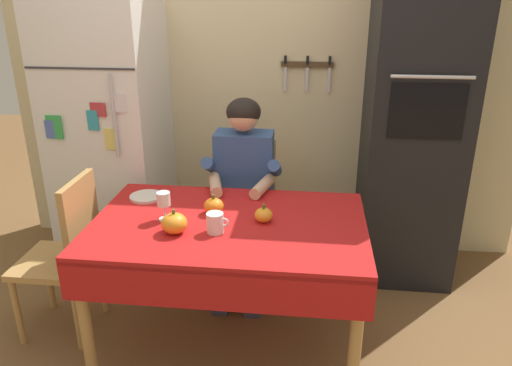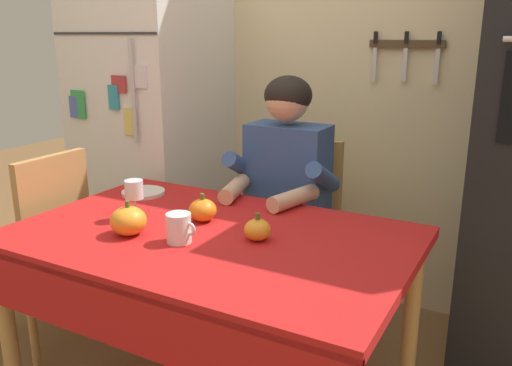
{
  "view_description": "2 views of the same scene",
  "coord_description": "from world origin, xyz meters",
  "px_view_note": "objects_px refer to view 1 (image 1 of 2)",
  "views": [
    {
      "loc": [
        0.4,
        -2.12,
        1.84
      ],
      "look_at": [
        0.12,
        0.25,
        0.9
      ],
      "focal_mm": 34.36,
      "sensor_mm": 36.0,
      "label": 1
    },
    {
      "loc": [
        0.98,
        -1.35,
        1.41
      ],
      "look_at": [
        0.09,
        0.28,
        0.89
      ],
      "focal_mm": 36.99,
      "sensor_mm": 36.0,
      "label": 2
    }
  ],
  "objects_px": {
    "wall_oven": "(414,124)",
    "seated_person": "(243,181)",
    "coffee_mug": "(215,223)",
    "pumpkin_large": "(174,223)",
    "wine_glass": "(164,200)",
    "pumpkin_small": "(214,206)",
    "chair_behind_person": "(247,202)",
    "chair_left_side": "(68,250)",
    "serving_tray": "(146,197)",
    "dining_table": "(228,238)",
    "refrigerator": "(112,138)",
    "pumpkin_medium": "(264,215)"
  },
  "relations": [
    {
      "from": "coffee_mug",
      "to": "pumpkin_large",
      "type": "height_order",
      "value": "pumpkin_large"
    },
    {
      "from": "seated_person",
      "to": "pumpkin_small",
      "type": "distance_m",
      "value": 0.5
    },
    {
      "from": "chair_behind_person",
      "to": "pumpkin_large",
      "type": "height_order",
      "value": "chair_behind_person"
    },
    {
      "from": "dining_table",
      "to": "chair_left_side",
      "type": "bearing_deg",
      "value": 178.14
    },
    {
      "from": "coffee_mug",
      "to": "pumpkin_small",
      "type": "xyz_separation_m",
      "value": [
        -0.05,
        0.21,
        -0.01
      ]
    },
    {
      "from": "pumpkin_medium",
      "to": "pumpkin_large",
      "type": "bearing_deg",
      "value": -157.72
    },
    {
      "from": "wall_oven",
      "to": "coffee_mug",
      "type": "height_order",
      "value": "wall_oven"
    },
    {
      "from": "refrigerator",
      "to": "chair_behind_person",
      "type": "distance_m",
      "value": 1.02
    },
    {
      "from": "dining_table",
      "to": "serving_tray",
      "type": "height_order",
      "value": "serving_tray"
    },
    {
      "from": "refrigerator",
      "to": "serving_tray",
      "type": "relative_size",
      "value": 9.61
    },
    {
      "from": "refrigerator",
      "to": "serving_tray",
      "type": "distance_m",
      "value": 0.77
    },
    {
      "from": "pumpkin_large",
      "to": "dining_table",
      "type": "bearing_deg",
      "value": 28.15
    },
    {
      "from": "dining_table",
      "to": "pumpkin_medium",
      "type": "distance_m",
      "value": 0.22
    },
    {
      "from": "chair_behind_person",
      "to": "pumpkin_large",
      "type": "relative_size",
      "value": 7.35
    },
    {
      "from": "wall_oven",
      "to": "dining_table",
      "type": "bearing_deg",
      "value": -138.69
    },
    {
      "from": "dining_table",
      "to": "coffee_mug",
      "type": "xyz_separation_m",
      "value": [
        -0.04,
        -0.1,
        0.13
      ]
    },
    {
      "from": "seated_person",
      "to": "wine_glass",
      "type": "distance_m",
      "value": 0.69
    },
    {
      "from": "dining_table",
      "to": "chair_behind_person",
      "type": "bearing_deg",
      "value": 90.53
    },
    {
      "from": "wall_oven",
      "to": "seated_person",
      "type": "distance_m",
      "value": 1.15
    },
    {
      "from": "wall_oven",
      "to": "serving_tray",
      "type": "relative_size",
      "value": 11.22
    },
    {
      "from": "chair_behind_person",
      "to": "serving_tray",
      "type": "bearing_deg",
      "value": -134.27
    },
    {
      "from": "refrigerator",
      "to": "wall_oven",
      "type": "xyz_separation_m",
      "value": [
        2.0,
        0.04,
        0.15
      ]
    },
    {
      "from": "chair_behind_person",
      "to": "pumpkin_medium",
      "type": "distance_m",
      "value": 0.82
    },
    {
      "from": "pumpkin_medium",
      "to": "serving_tray",
      "type": "relative_size",
      "value": 0.51
    },
    {
      "from": "wine_glass",
      "to": "serving_tray",
      "type": "distance_m",
      "value": 0.34
    },
    {
      "from": "seated_person",
      "to": "chair_left_side",
      "type": "xyz_separation_m",
      "value": [
        -0.89,
        -0.57,
        -0.23
      ]
    },
    {
      "from": "chair_left_side",
      "to": "pumpkin_medium",
      "type": "height_order",
      "value": "chair_left_side"
    },
    {
      "from": "refrigerator",
      "to": "coffee_mug",
      "type": "relative_size",
      "value": 16.14
    },
    {
      "from": "wall_oven",
      "to": "chair_behind_person",
      "type": "relative_size",
      "value": 2.26
    },
    {
      "from": "wine_glass",
      "to": "pumpkin_medium",
      "type": "height_order",
      "value": "wine_glass"
    },
    {
      "from": "chair_behind_person",
      "to": "dining_table",
      "type": "bearing_deg",
      "value": -89.47
    },
    {
      "from": "chair_behind_person",
      "to": "wine_glass",
      "type": "bearing_deg",
      "value": -112.35
    },
    {
      "from": "refrigerator",
      "to": "chair_behind_person",
      "type": "bearing_deg",
      "value": -5.48
    },
    {
      "from": "pumpkin_large",
      "to": "pumpkin_small",
      "type": "relative_size",
      "value": 1.19
    },
    {
      "from": "wall_oven",
      "to": "chair_behind_person",
      "type": "height_order",
      "value": "wall_oven"
    },
    {
      "from": "pumpkin_medium",
      "to": "pumpkin_small",
      "type": "bearing_deg",
      "value": 165.65
    },
    {
      "from": "wine_glass",
      "to": "pumpkin_small",
      "type": "xyz_separation_m",
      "value": [
        0.24,
        0.1,
        -0.07
      ]
    },
    {
      "from": "wall_oven",
      "to": "pumpkin_medium",
      "type": "bearing_deg",
      "value": -134.74
    },
    {
      "from": "coffee_mug",
      "to": "pumpkin_small",
      "type": "height_order",
      "value": "pumpkin_small"
    },
    {
      "from": "chair_behind_person",
      "to": "pumpkin_medium",
      "type": "bearing_deg",
      "value": -76.1
    },
    {
      "from": "pumpkin_medium",
      "to": "coffee_mug",
      "type": "bearing_deg",
      "value": -147.1
    },
    {
      "from": "pumpkin_large",
      "to": "refrigerator",
      "type": "bearing_deg",
      "value": 125.08
    },
    {
      "from": "seated_person",
      "to": "chair_left_side",
      "type": "bearing_deg",
      "value": -147.25
    },
    {
      "from": "coffee_mug",
      "to": "pumpkin_large",
      "type": "relative_size",
      "value": 0.88
    },
    {
      "from": "wine_glass",
      "to": "pumpkin_small",
      "type": "relative_size",
      "value": 1.42
    },
    {
      "from": "wall_oven",
      "to": "seated_person",
      "type": "bearing_deg",
      "value": -163.21
    },
    {
      "from": "wall_oven",
      "to": "seated_person",
      "type": "height_order",
      "value": "wall_oven"
    },
    {
      "from": "chair_behind_person",
      "to": "wine_glass",
      "type": "height_order",
      "value": "chair_behind_person"
    },
    {
      "from": "wall_oven",
      "to": "seated_person",
      "type": "xyz_separation_m",
      "value": [
        -1.06,
        -0.32,
        -0.31
      ]
    },
    {
      "from": "refrigerator",
      "to": "pumpkin_large",
      "type": "xyz_separation_m",
      "value": [
        0.71,
        -1.01,
        -0.11
      ]
    }
  ]
}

